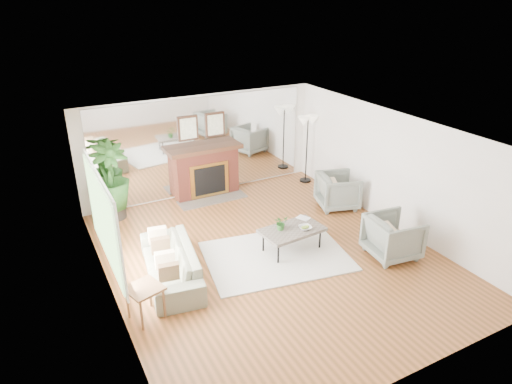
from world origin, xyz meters
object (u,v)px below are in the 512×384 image
fireplace (206,171)px  side_table (145,292)px  sofa (171,263)px  potted_ficus (110,179)px  armchair_front (393,237)px  armchair_back (338,191)px  coffee_table (292,231)px  floor_lamp (308,126)px

fireplace → side_table: size_ratio=3.23×
sofa → potted_ficus: potted_ficus is taller
side_table → armchair_front: bearing=-5.0°
armchair_back → side_table: size_ratio=1.44×
coffee_table → armchair_back: size_ratio=1.41×
armchair_back → floor_lamp: (0.21, 1.68, 1.13)m
fireplace → floor_lamp: fireplace is taller
coffee_table → potted_ficus: (-2.80, 3.11, 0.50)m
coffee_table → sofa: sofa is taller
side_table → sofa: bearing=51.6°
armchair_front → potted_ficus: potted_ficus is taller
potted_ficus → floor_lamp: 5.08m
fireplace → coffee_table: (0.46, -3.27, -0.21)m
fireplace → sofa: bearing=-122.7°
side_table → potted_ficus: 3.81m
armchair_front → floor_lamp: size_ratio=0.51×
floor_lamp → fireplace: bearing=171.6°
fireplace → armchair_back: size_ratio=2.25×
sofa → armchair_back: armchair_back is taller
fireplace → sofa: (-1.96, -3.05, -0.35)m
fireplace → sofa: fireplace is taller
armchair_back → armchair_front: armchair_front is taller
side_table → armchair_back: bearing=19.7°
armchair_back → floor_lamp: floor_lamp is taller
fireplace → armchair_front: bearing=-64.4°
coffee_table → side_table: (-3.11, -0.65, 0.04)m
armchair_back → floor_lamp: 2.04m
fireplace → floor_lamp: 2.87m
floor_lamp → potted_ficus: bearing=177.3°
armchair_back → fireplace: bearing=67.8°
armchair_front → fireplace: bearing=32.9°
armchair_back → potted_ficus: potted_ficus is taller
fireplace → armchair_back: fireplace is taller
sofa → floor_lamp: floor_lamp is taller
coffee_table → sofa: (-2.42, 0.22, -0.14)m
sofa → armchair_back: 4.55m
side_table → potted_ficus: potted_ficus is taller
armchair_back → potted_ficus: size_ratio=0.51×
armchair_front → armchair_back: bearing=-2.9°
coffee_table → floor_lamp: 3.80m
armchair_front → potted_ficus: (-4.43, 4.18, 0.53)m
side_table → floor_lamp: floor_lamp is taller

